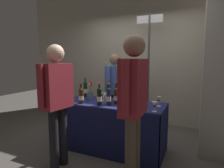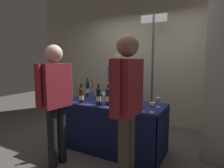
{
  "view_description": "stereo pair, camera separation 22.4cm",
  "coord_description": "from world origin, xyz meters",
  "px_view_note": "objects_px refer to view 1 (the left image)",
  "views": [
    {
      "loc": [
        1.22,
        -2.72,
        1.45
      ],
      "look_at": [
        0.0,
        0.0,
        1.07
      ],
      "focal_mm": 30.63,
      "sensor_mm": 36.0,
      "label": 1
    },
    {
      "loc": [
        1.43,
        -2.62,
        1.45
      ],
      "look_at": [
        0.0,
        0.0,
        1.07
      ],
      "focal_mm": 30.63,
      "sensor_mm": 36.0,
      "label": 2
    }
  ],
  "objects_px": {
    "wine_glass_mid": "(102,95)",
    "booth_signpost": "(149,62)",
    "display_bottle_0": "(85,89)",
    "vendor_presenter": "(115,86)",
    "taster_foreground_right": "(57,96)",
    "wine_glass_near_taster": "(155,105)",
    "wine_glass_near_vendor": "(159,99)",
    "tasting_table": "(112,117)",
    "featured_wine_bottle": "(99,96)",
    "flower_vase": "(90,94)"
  },
  "relations": [
    {
      "from": "featured_wine_bottle",
      "to": "wine_glass_near_taster",
      "type": "xyz_separation_m",
      "value": [
        0.83,
        -0.01,
        -0.05
      ]
    },
    {
      "from": "flower_vase",
      "to": "wine_glass_mid",
      "type": "bearing_deg",
      "value": 2.3
    },
    {
      "from": "flower_vase",
      "to": "taster_foreground_right",
      "type": "xyz_separation_m",
      "value": [
        -0.02,
        -0.81,
        0.11
      ]
    },
    {
      "from": "featured_wine_bottle",
      "to": "wine_glass_near_vendor",
      "type": "relative_size",
      "value": 2.29
    },
    {
      "from": "display_bottle_0",
      "to": "booth_signpost",
      "type": "xyz_separation_m",
      "value": [
        0.94,
        0.93,
        0.5
      ]
    },
    {
      "from": "featured_wine_bottle",
      "to": "wine_glass_mid",
      "type": "height_order",
      "value": "featured_wine_bottle"
    },
    {
      "from": "tasting_table",
      "to": "wine_glass_near_vendor",
      "type": "height_order",
      "value": "wine_glass_near_vendor"
    },
    {
      "from": "featured_wine_bottle",
      "to": "vendor_presenter",
      "type": "distance_m",
      "value": 1.02
    },
    {
      "from": "wine_glass_near_vendor",
      "to": "vendor_presenter",
      "type": "bearing_deg",
      "value": 145.36
    },
    {
      "from": "tasting_table",
      "to": "featured_wine_bottle",
      "type": "distance_m",
      "value": 0.46
    },
    {
      "from": "wine_glass_mid",
      "to": "wine_glass_near_vendor",
      "type": "bearing_deg",
      "value": 1.22
    },
    {
      "from": "wine_glass_near_vendor",
      "to": "booth_signpost",
      "type": "bearing_deg",
      "value": 111.19
    },
    {
      "from": "featured_wine_bottle",
      "to": "vendor_presenter",
      "type": "xyz_separation_m",
      "value": [
        -0.18,
        1.0,
        0.02
      ]
    },
    {
      "from": "featured_wine_bottle",
      "to": "tasting_table",
      "type": "bearing_deg",
      "value": 67.1
    },
    {
      "from": "display_bottle_0",
      "to": "booth_signpost",
      "type": "bearing_deg",
      "value": 44.43
    },
    {
      "from": "display_bottle_0",
      "to": "wine_glass_near_taster",
      "type": "xyz_separation_m",
      "value": [
        1.38,
        -0.49,
        -0.06
      ]
    },
    {
      "from": "taster_foreground_right",
      "to": "wine_glass_near_taster",
      "type": "bearing_deg",
      "value": -57.33
    },
    {
      "from": "wine_glass_near_vendor",
      "to": "featured_wine_bottle",
      "type": "bearing_deg",
      "value": -159.6
    },
    {
      "from": "tasting_table",
      "to": "wine_glass_near_taster",
      "type": "xyz_separation_m",
      "value": [
        0.73,
        -0.24,
        0.33
      ]
    },
    {
      "from": "tasting_table",
      "to": "booth_signpost",
      "type": "relative_size",
      "value": 0.7
    },
    {
      "from": "wine_glass_mid",
      "to": "booth_signpost",
      "type": "distance_m",
      "value": 1.35
    },
    {
      "from": "tasting_table",
      "to": "display_bottle_0",
      "type": "height_order",
      "value": "display_bottle_0"
    },
    {
      "from": "wine_glass_near_vendor",
      "to": "wine_glass_mid",
      "type": "relative_size",
      "value": 1.03
    },
    {
      "from": "wine_glass_near_vendor",
      "to": "vendor_presenter",
      "type": "xyz_separation_m",
      "value": [
        -1.01,
        0.7,
        0.06
      ]
    },
    {
      "from": "wine_glass_mid",
      "to": "flower_vase",
      "type": "distance_m",
      "value": 0.21
    },
    {
      "from": "tasting_table",
      "to": "flower_vase",
      "type": "height_order",
      "value": "flower_vase"
    },
    {
      "from": "wine_glass_mid",
      "to": "booth_signpost",
      "type": "relative_size",
      "value": 0.06
    },
    {
      "from": "wine_glass_near_vendor",
      "to": "taster_foreground_right",
      "type": "bearing_deg",
      "value": -144.22
    },
    {
      "from": "wine_glass_near_vendor",
      "to": "wine_glass_mid",
      "type": "bearing_deg",
      "value": -178.78
    },
    {
      "from": "display_bottle_0",
      "to": "wine_glass_mid",
      "type": "xyz_separation_m",
      "value": [
        0.44,
        -0.2,
        -0.05
      ]
    },
    {
      "from": "wine_glass_near_vendor",
      "to": "booth_signpost",
      "type": "xyz_separation_m",
      "value": [
        -0.43,
        1.11,
        0.54
      ]
    },
    {
      "from": "wine_glass_near_taster",
      "to": "flower_vase",
      "type": "height_order",
      "value": "flower_vase"
    },
    {
      "from": "display_bottle_0",
      "to": "wine_glass_near_taster",
      "type": "height_order",
      "value": "display_bottle_0"
    },
    {
      "from": "wine_glass_mid",
      "to": "taster_foreground_right",
      "type": "xyz_separation_m",
      "value": [
        -0.23,
        -0.82,
        0.11
      ]
    },
    {
      "from": "wine_glass_near_vendor",
      "to": "vendor_presenter",
      "type": "height_order",
      "value": "vendor_presenter"
    },
    {
      "from": "wine_glass_near_taster",
      "to": "vendor_presenter",
      "type": "bearing_deg",
      "value": 135.08
    },
    {
      "from": "display_bottle_0",
      "to": "wine_glass_near_vendor",
      "type": "bearing_deg",
      "value": -7.53
    },
    {
      "from": "taster_foreground_right",
      "to": "booth_signpost",
      "type": "distance_m",
      "value": 2.13
    },
    {
      "from": "featured_wine_bottle",
      "to": "taster_foreground_right",
      "type": "height_order",
      "value": "taster_foreground_right"
    },
    {
      "from": "vendor_presenter",
      "to": "taster_foreground_right",
      "type": "height_order",
      "value": "taster_foreground_right"
    },
    {
      "from": "tasting_table",
      "to": "taster_foreground_right",
      "type": "xyz_separation_m",
      "value": [
        -0.44,
        -0.77,
        0.45
      ]
    },
    {
      "from": "wine_glass_near_taster",
      "to": "wine_glass_near_vendor",
      "type": "bearing_deg",
      "value": 90.8
    },
    {
      "from": "vendor_presenter",
      "to": "taster_foreground_right",
      "type": "bearing_deg",
      "value": -0.72
    },
    {
      "from": "tasting_table",
      "to": "wine_glass_near_vendor",
      "type": "xyz_separation_m",
      "value": [
        0.72,
        0.07,
        0.34
      ]
    },
    {
      "from": "display_bottle_0",
      "to": "wine_glass_near_taster",
      "type": "relative_size",
      "value": 2.64
    },
    {
      "from": "tasting_table",
      "to": "taster_foreground_right",
      "type": "relative_size",
      "value": 1.01
    },
    {
      "from": "display_bottle_0",
      "to": "vendor_presenter",
      "type": "distance_m",
      "value": 0.63
    },
    {
      "from": "tasting_table",
      "to": "wine_glass_near_taster",
      "type": "relative_size",
      "value": 12.72
    },
    {
      "from": "featured_wine_bottle",
      "to": "vendor_presenter",
      "type": "height_order",
      "value": "vendor_presenter"
    },
    {
      "from": "tasting_table",
      "to": "wine_glass_mid",
      "type": "height_order",
      "value": "wine_glass_mid"
    }
  ]
}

